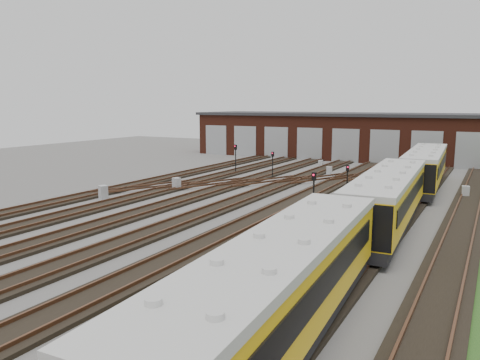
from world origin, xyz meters
The scene contains 13 objects.
ground centered at (0.00, 0.00, 0.00)m, with size 120.00×120.00×0.00m, color #4D4B48.
track_network centered at (-0.17, 0.59, 0.11)m, with size 30.40×70.00×0.33m.
maintenance_shed centered at (-0.01, 39.97, 3.20)m, with size 51.00×12.50×6.35m.
metro_train centered at (10.00, 2.10, 1.98)m, with size 3.62×47.70×3.22m.
signal_mast_0 centered at (-4.50, 16.70, 1.81)m, with size 0.25×0.24×2.80m.
signal_mast_1 centered at (-9.50, 17.86, 2.08)m, with size 0.32×0.30×3.23m.
signal_mast_2 centered at (5.68, 8.28, 1.94)m, with size 0.27×0.26×3.04m.
signal_mast_3 centered at (5.13, 2.42, 2.06)m, with size 0.28×0.26×3.20m.
relay_cabinet_0 centered at (-11.99, 0.56, 0.57)m, with size 0.69×0.57×1.15m, color #ABAEB1.
relay_cabinet_1 centered at (-3.05, 27.40, 0.44)m, with size 0.53×0.44×0.89m, color #ABAEB1.
relay_cabinet_2 centered at (-9.37, 6.86, 0.55)m, with size 0.66×0.55×1.11m, color #ABAEB1.
relay_cabinet_3 centered at (-0.03, 21.45, 0.50)m, with size 0.59×0.50×0.99m, color #ABAEB1.
relay_cabinet_4 centered at (13.51, 15.55, 0.49)m, with size 0.58×0.49×0.97m, color #ABAEB1.
Camera 1 is at (15.51, -26.46, 7.64)m, focal length 35.00 mm.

